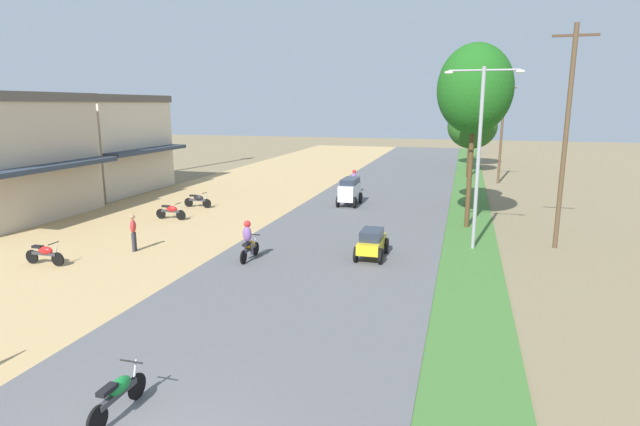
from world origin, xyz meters
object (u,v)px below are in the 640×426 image
Objects in this scene: parked_motorbike_third at (198,200)px; utility_pole_far at (566,136)px; median_tree_second at (472,127)px; utility_pole_near at (502,131)px; motorbike_ahead_third at (249,241)px; median_tree_third at (473,90)px; parked_motorbike_second at (171,211)px; streetlamp_near at (479,147)px; median_tree_nearest at (475,89)px; streetlamp_mid at (472,118)px; parked_motorbike_nearest at (45,253)px; car_sedan_yellow at (372,242)px; motorbike_ahead_fourth at (354,182)px; median_tree_fourth at (473,100)px; motorbike_ahead_second at (118,392)px; car_van_white at (350,190)px; pedestrian_on_shoulder at (133,231)px.

parked_motorbike_third is 0.19× the size of utility_pole_far.
utility_pole_near is (2.38, 10.53, -0.75)m from median_tree_second.
median_tree_third is at bearing 72.73° from motorbike_ahead_third.
parked_motorbike_second is 0.23× the size of streetlamp_near.
median_tree_nearest reaches higher than streetlamp_mid.
parked_motorbike_third is 24.42m from utility_pole_near.
median_tree_third reaches higher than median_tree_nearest.
parked_motorbike_nearest is at bearing -133.06° from median_tree_second.
motorbike_ahead_third is (-8.75, -4.35, -3.66)m from streetlamp_near.
parked_motorbike_second is 0.80× the size of car_sedan_yellow.
car_sedan_yellow is at bearing -75.36° from motorbike_ahead_fourth.
median_tree_third reaches higher than streetlamp_mid.
parked_motorbike_third is at bearing -136.25° from motorbike_ahead_fourth.
streetlamp_near reaches higher than median_tree_second.
median_tree_third is 4.10× the size of car_sedan_yellow.
motorbike_ahead_fourth is at bearing 132.27° from median_tree_nearest.
median_tree_fourth reaches higher than median_tree_second.
parked_motorbike_second is at bearing 161.01° from car_sedan_yellow.
median_tree_nearest is 9.91m from car_sedan_yellow.
parked_motorbike_nearest is at bearing -123.61° from utility_pole_near.
median_tree_second is 3.49× the size of motorbike_ahead_second.
parked_motorbike_third is 0.21× the size of median_tree_fourth.
car_van_white is (-9.50, -12.55, -3.16)m from utility_pole_near.
motorbike_ahead_second is (-6.78, -18.86, -6.41)m from median_tree_nearest.
pedestrian_on_shoulder reaches higher than parked_motorbike_second.
utility_pole_far is 14.12m from motorbike_ahead_third.
utility_pole_far is at bearing -66.79° from median_tree_second.
median_tree_fourth reaches higher than car_sedan_yellow.
median_tree_third is at bearing 89.82° from median_tree_nearest.
motorbike_ahead_fourth is (8.21, 19.68, 0.30)m from parked_motorbike_nearest.
parked_motorbike_nearest is 8.53m from parked_motorbike_second.
utility_pole_far is (17.58, 5.75, 3.99)m from pedestrian_on_shoulder.
car_van_white is at bearing -127.12° from utility_pole_near.
parked_motorbike_second is at bearing -85.97° from parked_motorbike_third.
streetlamp_mid is at bearing 82.44° from motorbike_ahead_second.
utility_pole_far is at bearing -85.92° from utility_pole_near.
parked_motorbike_nearest is 0.20× the size of median_tree_nearest.
median_tree_nearest is (15.63, 2.64, 6.43)m from parked_motorbike_second.
streetlamp_near is at bearing -90.00° from streetlamp_mid.
motorbike_ahead_third is (-10.90, -24.92, -3.33)m from utility_pole_near.
parked_motorbike_third is at bearing 114.87° from motorbike_ahead_second.
streetlamp_mid is at bearing 95.46° from utility_pole_far.
motorbike_ahead_third is at bearing -155.31° from utility_pole_far.
median_tree_nearest is 3.79× the size of car_van_white.
motorbike_ahead_third is at bearing -135.19° from median_tree_nearest.
motorbike_ahead_third is 16.96m from motorbike_ahead_fourth.
parked_motorbike_nearest is 11.91m from parked_motorbike_third.
car_sedan_yellow is 12.50m from motorbike_ahead_second.
motorbike_ahead_fourth is (-8.02, 12.60, -3.66)m from streetlamp_near.
utility_pole_far is at bearing 20.15° from streetlamp_near.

